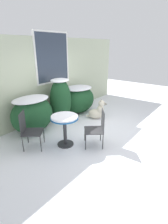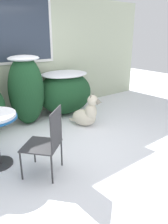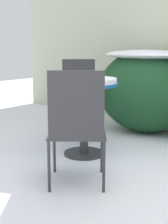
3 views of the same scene
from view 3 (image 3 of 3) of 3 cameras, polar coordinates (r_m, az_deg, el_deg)
ground_plane at (r=2.83m, az=11.61°, el=-13.21°), size 16.00×16.00×0.00m
shrub_left at (r=4.61m, az=9.93°, el=3.82°), size 1.31×0.95×1.09m
patio_table at (r=3.55m, az=-0.00°, el=3.02°), size 0.70×0.70×0.82m
patio_chair_near_table at (r=4.45m, az=-0.96°, el=2.90°), size 0.66×0.66×0.97m
patio_chair_far_side at (r=2.76m, az=-1.21°, el=-2.24°), size 0.66×0.66×0.97m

